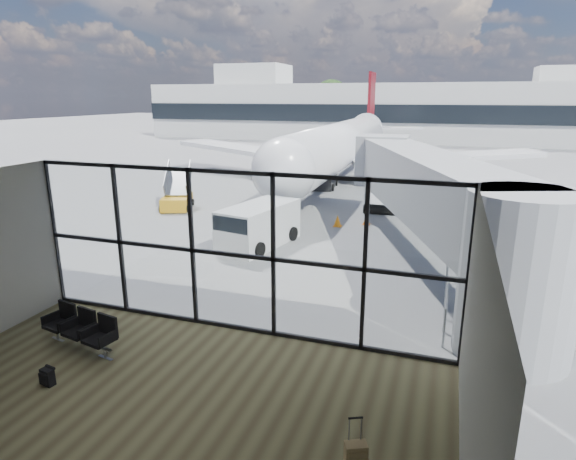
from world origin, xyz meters
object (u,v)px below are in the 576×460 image
Objects in this scene: suitcase at (356,458)px; belt_loader at (325,179)px; airliner at (343,144)px; mobile_stairs at (177,200)px; backpack at (47,377)px; seating_row at (83,327)px; service_van at (258,225)px.

belt_loader reaches higher than suitcase.
mobile_stairs is at bearing -116.77° from airliner.
backpack is 30.35m from airliner.
seating_row reaches higher than backpack.
service_van reaches higher than seating_row.
airliner is 10.24× the size of mobile_stairs.
suitcase is at bearing -48.88° from service_van.
suitcase is at bearing -3.89° from seating_row.
seating_row is 28.63m from airliner.
belt_loader is (-0.71, 14.29, -0.30)m from service_van.
airliner is (-7.09, 30.62, 2.34)m from suitcase.
service_van is at bearing -93.05° from belt_loader.
seating_row is 23.89m from belt_loader.
seating_row is 7.84m from suitcase.
service_van is 8.84m from mobile_stairs.
suitcase is at bearing -80.19° from belt_loader.
service_van is at bearing -89.50° from airliner.
mobile_stairs reaches higher than service_van.
service_van is at bearing -56.39° from mobile_stairs.
seating_row is at bearing -87.76° from mobile_stairs.
airliner is at bearing 78.08° from suitcase.
service_van is (0.50, -18.95, -1.73)m from airliner.
seating_row is 5.21× the size of backpack.
backpack is 17.76m from mobile_stairs.
airliner reaches higher than service_van.
suitcase reaches higher than seating_row.
airliner is at bearing 43.82° from mobile_stairs.
service_van reaches higher than suitcase.
backpack is at bearing -88.53° from mobile_stairs.
suitcase is 13.41m from service_van.
mobile_stairs is (-6.44, -9.11, -0.12)m from belt_loader.
backpack is 0.42× the size of suitcase.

